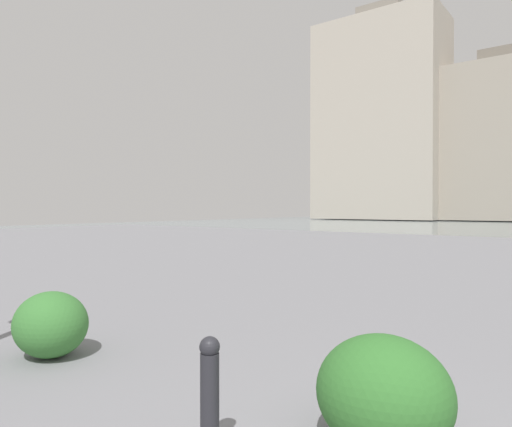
% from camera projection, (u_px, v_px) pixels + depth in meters
% --- Properties ---
extents(building_slab, '(14.93, 12.35, 22.40)m').
position_uv_depth(building_slab, '(502.00, 143.00, 60.57)').
color(building_slab, '#9E9384').
rests_on(building_slab, ground).
extents(building_annex, '(17.69, 10.08, 30.94)m').
position_uv_depth(building_annex, '(381.00, 120.00, 66.63)').
color(building_annex, '#B2A899').
rests_on(building_annex, ground).
extents(bollard_near, '(0.13, 0.13, 0.78)m').
position_uv_depth(bollard_near, '(210.00, 395.00, 2.86)').
color(bollard_near, '#232328').
rests_on(bollard_near, ground).
extents(shrub_low, '(0.81, 0.73, 0.69)m').
position_uv_depth(shrub_low, '(51.00, 324.00, 4.84)').
color(shrub_low, '#387533').
rests_on(shrub_low, ground).
extents(shrub_wide, '(0.89, 0.80, 0.75)m').
position_uv_depth(shrub_wide, '(383.00, 394.00, 2.96)').
color(shrub_wide, '#2D6628').
rests_on(shrub_wide, ground).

